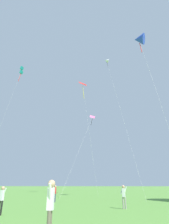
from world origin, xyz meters
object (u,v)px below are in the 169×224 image
(kite_red_high, at_px, (83,88))
(person_near_tree, at_px, (50,203))
(person_child_small, at_px, (55,192))
(kite_teal_box, at_px, (21,71))
(kite_blue_delta, at_px, (139,39))
(kite_pink_low, at_px, (91,121))
(kite_white_distant, at_px, (107,61))
(person_far_back, at_px, (124,194))
(person_in_red_shirt, at_px, (2,197))

(kite_red_high, height_order, person_near_tree, kite_red_high)
(kite_red_high, distance_m, person_child_small, 26.14)
(kite_teal_box, relative_size, person_child_small, 16.60)
(kite_blue_delta, bearing_deg, kite_pink_low, 124.07)
(kite_white_distant, height_order, person_far_back, kite_white_distant)
(kite_blue_delta, height_order, person_child_small, kite_blue_delta)
(kite_teal_box, bearing_deg, person_far_back, -43.79)
(kite_pink_low, relative_size, person_near_tree, 8.23)
(kite_red_high, bearing_deg, person_in_red_shirt, -94.02)
(kite_red_high, relative_size, person_in_red_shirt, 14.90)
(person_child_small, height_order, person_near_tree, person_near_tree)
(kite_blue_delta, height_order, person_in_red_shirt, kite_blue_delta)
(kite_teal_box, bearing_deg, person_child_small, -46.78)
(kite_pink_low, bearing_deg, person_near_tree, -88.22)
(kite_teal_box, bearing_deg, kite_white_distant, -1.43)
(person_far_back, relative_size, person_in_red_shirt, 1.03)
(kite_teal_box, xyz_separation_m, person_in_red_shirt, (11.65, -22.07, -24.08))
(kite_red_high, bearing_deg, person_far_back, -75.04)
(kite_pink_low, distance_m, person_child_small, 19.55)
(kite_pink_low, xyz_separation_m, person_child_small, (-2.57, -14.88, -12.43))
(kite_blue_delta, relative_size, person_in_red_shirt, 14.55)
(kite_teal_box, relative_size, kite_blue_delta, 1.15)
(kite_red_high, bearing_deg, kite_teal_box, -167.91)
(kite_red_high, height_order, kite_white_distant, kite_white_distant)
(person_child_small, bearing_deg, person_far_back, -37.01)
(kite_red_high, relative_size, kite_teal_box, 0.89)
(kite_pink_low, bearing_deg, kite_teal_box, -174.39)
(kite_blue_delta, distance_m, person_in_red_shirt, 26.42)
(kite_blue_delta, height_order, person_near_tree, kite_blue_delta)
(kite_red_high, distance_m, person_in_red_shirt, 32.31)
(kite_blue_delta, bearing_deg, person_child_small, -166.17)
(kite_white_distant, bearing_deg, kite_pink_low, 151.54)
(person_far_back, distance_m, person_child_small, 8.10)
(kite_pink_low, bearing_deg, person_child_small, -99.81)
(kite_teal_box, xyz_separation_m, person_far_back, (19.05, -18.26, -24.05))
(kite_white_distant, height_order, person_in_red_shirt, kite_white_distant)
(kite_blue_delta, bearing_deg, kite_teal_box, 155.39)
(person_near_tree, bearing_deg, person_in_red_shirt, 131.51)
(kite_teal_box, relative_size, kite_white_distant, 0.99)
(kite_teal_box, relative_size, person_far_back, 16.18)
(person_child_small, bearing_deg, kite_blue_delta, 13.83)
(person_in_red_shirt, relative_size, person_near_tree, 0.86)
(kite_teal_box, xyz_separation_m, person_child_small, (12.58, -13.39, -24.07))
(kite_pink_low, relative_size, person_child_small, 9.45)
(kite_red_high, xyz_separation_m, kite_teal_box, (-13.40, -2.87, 3.62))
(kite_red_high, distance_m, person_far_back, 29.93)
(kite_white_distant, relative_size, person_far_back, 16.34)
(kite_teal_box, distance_m, kite_blue_delta, 25.96)
(kite_red_high, relative_size, person_far_back, 14.41)
(person_far_back, relative_size, person_near_tree, 0.89)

